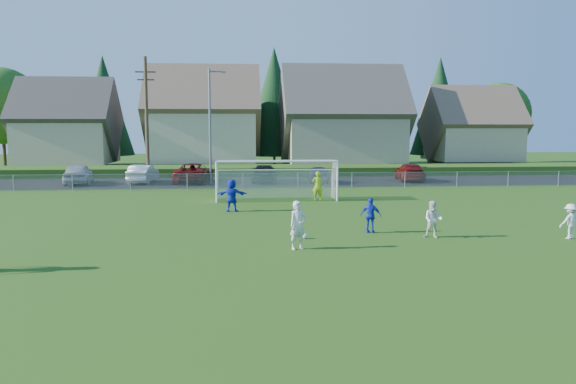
{
  "coord_description": "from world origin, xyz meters",
  "views": [
    {
      "loc": [
        -2.41,
        -18.53,
        4.46
      ],
      "look_at": [
        0.0,
        8.0,
        1.4
      ],
      "focal_mm": 35.0,
      "sensor_mm": 36.0,
      "label": 1
    }
  ],
  "objects_px": {
    "player_white_c": "(570,221)",
    "car_d": "(264,174)",
    "player_blue_b": "(232,195)",
    "car_c": "(194,173)",
    "player_white_a": "(298,225)",
    "car_b": "(143,174)",
    "soccer_goal": "(276,174)",
    "car_a": "(78,174)",
    "car_g": "(410,172)",
    "goalkeeper": "(318,186)",
    "player_white_b": "(433,220)",
    "soccer_ball": "(305,236)",
    "car_e": "(318,174)",
    "player_blue_a": "(371,215)"
  },
  "relations": [
    {
      "from": "player_white_a",
      "to": "car_d",
      "type": "relative_size",
      "value": 0.36
    },
    {
      "from": "player_white_a",
      "to": "goalkeeper",
      "type": "bearing_deg",
      "value": 55.48
    },
    {
      "from": "player_white_c",
      "to": "player_blue_b",
      "type": "distance_m",
      "value": 16.19
    },
    {
      "from": "car_c",
      "to": "soccer_goal",
      "type": "relative_size",
      "value": 0.77
    },
    {
      "from": "car_d",
      "to": "soccer_goal",
      "type": "distance_m",
      "value": 11.13
    },
    {
      "from": "car_c",
      "to": "player_blue_b",
      "type": "bearing_deg",
      "value": 106.04
    },
    {
      "from": "goalkeeper",
      "to": "player_white_b",
      "type": "bearing_deg",
      "value": 110.51
    },
    {
      "from": "player_white_b",
      "to": "goalkeeper",
      "type": "relative_size",
      "value": 0.84
    },
    {
      "from": "car_c",
      "to": "car_g",
      "type": "xyz_separation_m",
      "value": [
        18.02,
        -0.2,
        -0.07
      ]
    },
    {
      "from": "car_a",
      "to": "car_e",
      "type": "relative_size",
      "value": 1.19
    },
    {
      "from": "car_a",
      "to": "soccer_goal",
      "type": "xyz_separation_m",
      "value": [
        14.95,
        -11.0,
        0.8
      ]
    },
    {
      "from": "car_b",
      "to": "car_c",
      "type": "xyz_separation_m",
      "value": [
        4.04,
        0.05,
        0.05
      ]
    },
    {
      "from": "player_blue_b",
      "to": "soccer_goal",
      "type": "bearing_deg",
      "value": -113.18
    },
    {
      "from": "player_white_b",
      "to": "player_blue_b",
      "type": "bearing_deg",
      "value": 160.64
    },
    {
      "from": "player_white_c",
      "to": "car_a",
      "type": "distance_m",
      "value": 35.59
    },
    {
      "from": "goalkeeper",
      "to": "car_c",
      "type": "height_order",
      "value": "goalkeeper"
    },
    {
      "from": "car_b",
      "to": "soccer_goal",
      "type": "bearing_deg",
      "value": 136.32
    },
    {
      "from": "player_white_b",
      "to": "car_c",
      "type": "xyz_separation_m",
      "value": [
        -11.44,
        24.28,
        0.04
      ]
    },
    {
      "from": "player_blue_b",
      "to": "car_c",
      "type": "relative_size",
      "value": 0.3
    },
    {
      "from": "car_b",
      "to": "car_g",
      "type": "height_order",
      "value": "car_b"
    },
    {
      "from": "car_d",
      "to": "player_white_a",
      "type": "bearing_deg",
      "value": 94.38
    },
    {
      "from": "player_blue_b",
      "to": "car_c",
      "type": "xyz_separation_m",
      "value": [
        -3.24,
        16.24,
        -0.08
      ]
    },
    {
      "from": "player_white_b",
      "to": "soccer_goal",
      "type": "height_order",
      "value": "soccer_goal"
    },
    {
      "from": "player_white_a",
      "to": "car_a",
      "type": "bearing_deg",
      "value": 96.82
    },
    {
      "from": "car_e",
      "to": "soccer_goal",
      "type": "relative_size",
      "value": 0.55
    },
    {
      "from": "player_white_a",
      "to": "car_g",
      "type": "xyz_separation_m",
      "value": [
        12.27,
        25.68,
        -0.18
      ]
    },
    {
      "from": "player_white_c",
      "to": "car_b",
      "type": "xyz_separation_m",
      "value": [
        -20.95,
        24.87,
        0.03
      ]
    },
    {
      "from": "player_blue_a",
      "to": "car_d",
      "type": "relative_size",
      "value": 0.3
    },
    {
      "from": "goalkeeper",
      "to": "car_a",
      "type": "height_order",
      "value": "goalkeeper"
    },
    {
      "from": "goalkeeper",
      "to": "car_b",
      "type": "bearing_deg",
      "value": -37.05
    },
    {
      "from": "player_white_a",
      "to": "player_blue_b",
      "type": "height_order",
      "value": "player_white_a"
    },
    {
      "from": "goalkeeper",
      "to": "car_a",
      "type": "xyz_separation_m",
      "value": [
        -17.47,
        11.55,
        -0.07
      ]
    },
    {
      "from": "player_blue_a",
      "to": "player_blue_b",
      "type": "height_order",
      "value": "player_blue_b"
    },
    {
      "from": "player_white_c",
      "to": "car_d",
      "type": "relative_size",
      "value": 0.29
    },
    {
      "from": "car_g",
      "to": "soccer_goal",
      "type": "relative_size",
      "value": 0.67
    },
    {
      "from": "car_b",
      "to": "player_white_b",
      "type": "bearing_deg",
      "value": 127.85
    },
    {
      "from": "player_blue_a",
      "to": "car_a",
      "type": "xyz_separation_m",
      "value": [
        -18.19,
        22.41,
        0.07
      ]
    },
    {
      "from": "player_blue_b",
      "to": "soccer_goal",
      "type": "relative_size",
      "value": 0.23
    },
    {
      "from": "car_a",
      "to": "car_c",
      "type": "bearing_deg",
      "value": 175.73
    },
    {
      "from": "player_white_b",
      "to": "player_blue_b",
      "type": "xyz_separation_m",
      "value": [
        -8.2,
        8.04,
        0.11
      ]
    },
    {
      "from": "car_c",
      "to": "player_white_b",
      "type": "bearing_deg",
      "value": 120.0
    },
    {
      "from": "car_a",
      "to": "car_g",
      "type": "relative_size",
      "value": 0.97
    },
    {
      "from": "player_white_a",
      "to": "player_white_b",
      "type": "bearing_deg",
      "value": -7.59
    },
    {
      "from": "player_blue_b",
      "to": "car_c",
      "type": "bearing_deg",
      "value": -71.94
    },
    {
      "from": "soccer_ball",
      "to": "car_b",
      "type": "relative_size",
      "value": 0.05
    },
    {
      "from": "player_white_a",
      "to": "car_b",
      "type": "xyz_separation_m",
      "value": [
        -9.78,
        25.84,
        -0.16
      ]
    },
    {
      "from": "car_e",
      "to": "car_g",
      "type": "xyz_separation_m",
      "value": [
        7.91,
        0.95,
        0.03
      ]
    },
    {
      "from": "player_blue_b",
      "to": "soccer_goal",
      "type": "distance_m",
      "value": 5.49
    },
    {
      "from": "player_white_b",
      "to": "car_b",
      "type": "bearing_deg",
      "value": 147.63
    },
    {
      "from": "goalkeeper",
      "to": "car_d",
      "type": "relative_size",
      "value": 0.36
    }
  ]
}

